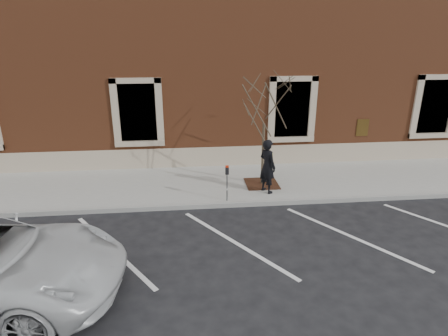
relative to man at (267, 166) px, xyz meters
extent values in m
plane|color=#28282B|center=(-1.47, -0.71, -1.07)|extent=(120.00, 120.00, 0.00)
cube|color=#B5B4AA|center=(-1.47, 1.04, -1.00)|extent=(40.00, 3.50, 0.15)
cube|color=#9E9E99|center=(-1.47, -0.76, -1.00)|extent=(40.00, 0.12, 0.15)
cube|color=brown|center=(-1.47, 7.04, 2.93)|extent=(40.00, 8.50, 8.00)
cube|color=tan|center=(-1.47, 2.82, -0.52)|extent=(40.00, 0.06, 0.80)
cube|color=black|center=(-4.47, 2.94, 1.33)|extent=(1.40, 0.30, 2.20)
cube|color=tan|center=(-4.47, 2.77, 0.13)|extent=(1.90, 0.20, 0.20)
cube|color=black|center=(1.53, 2.94, 1.33)|extent=(1.40, 0.30, 2.20)
cube|color=tan|center=(1.53, 2.77, 0.13)|extent=(1.90, 0.20, 0.20)
cube|color=black|center=(7.53, 2.94, 1.33)|extent=(1.40, 0.30, 2.20)
cube|color=tan|center=(7.53, 2.77, 0.13)|extent=(1.90, 0.20, 0.20)
imported|color=black|center=(0.00, 0.00, 0.00)|extent=(0.72, 0.80, 1.84)
cylinder|color=#595B60|center=(-1.42, -0.59, -0.47)|extent=(0.04, 0.04, 0.91)
cube|color=black|center=(-1.42, -0.59, 0.11)|extent=(0.11, 0.08, 0.24)
cube|color=red|center=(-1.42, -0.59, 0.25)|extent=(0.10, 0.08, 0.05)
cube|color=white|center=(-1.42, -0.63, -0.51)|extent=(0.05, 0.00, 0.06)
cube|color=#432215|center=(-0.03, 0.68, -0.91)|extent=(1.14, 1.14, 0.03)
cylinder|color=#4D3E2F|center=(-0.03, 0.68, 0.18)|extent=(0.09, 0.09, 2.20)
camera|label=1|loc=(-2.63, -11.53, 4.20)|focal=30.00mm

